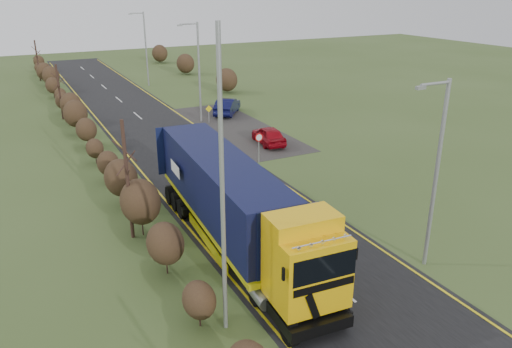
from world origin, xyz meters
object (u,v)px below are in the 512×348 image
object	(u,v)px
lorry	(233,201)
streetlight_near	(435,169)
car_red_hatchback	(269,135)
car_blue_sedan	(227,106)
speed_sign	(259,142)

from	to	relation	value
lorry	streetlight_near	size ratio (longest dim) A/B	1.87
car_red_hatchback	car_blue_sedan	distance (m)	10.33
lorry	streetlight_near	world-z (taller)	streetlight_near
lorry	speed_sign	world-z (taller)	lorry
speed_sign	car_blue_sedan	bearing A→B (deg)	74.89
car_red_hatchback	car_blue_sedan	size ratio (longest dim) A/B	0.89
car_blue_sedan	lorry	bearing A→B (deg)	103.99
lorry	car_red_hatchback	bearing A→B (deg)	59.41
car_red_hatchback	speed_sign	world-z (taller)	speed_sign
car_blue_sedan	speed_sign	xyz separation A→B (m)	(-3.73, -13.81, 0.72)
lorry	speed_sign	distance (m)	12.29
lorry	car_blue_sedan	distance (m)	26.28
lorry	car_red_hatchback	xyz separation A→B (m)	(9.40, 13.79, -1.74)
car_blue_sedan	speed_sign	size ratio (longest dim) A/B	2.18
car_red_hatchback	streetlight_near	distance (m)	19.55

